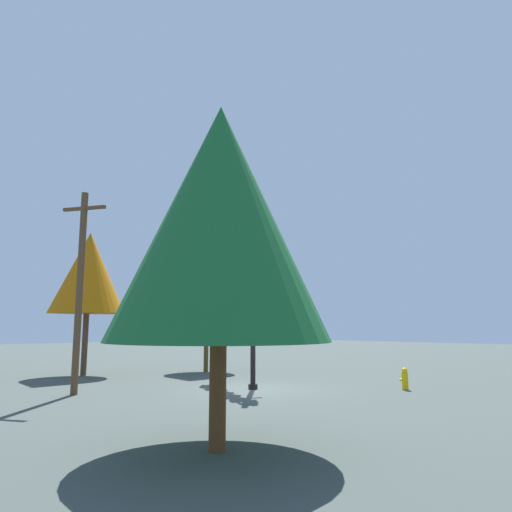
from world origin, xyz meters
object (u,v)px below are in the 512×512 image
(tree_near, at_px, (89,273))
(signal_pole_assembly, at_px, (238,273))
(utility_pole, at_px, (80,286))
(fire_hydrant, at_px, (405,379))
(tree_far, at_px, (220,220))
(tree_mid, at_px, (207,282))

(tree_near, bearing_deg, signal_pole_assembly, -158.54)
(utility_pole, xyz_separation_m, tree_near, (6.28, -3.24, 1.28))
(fire_hydrant, xyz_separation_m, tree_far, (-1.84, 11.01, 4.18))
(signal_pole_assembly, bearing_deg, utility_pole, 75.17)
(utility_pole, height_order, tree_far, utility_pole)
(utility_pole, xyz_separation_m, fire_hydrant, (-7.65, -9.67, -3.47))
(tree_near, relative_size, tree_far, 1.02)
(utility_pole, height_order, tree_mid, utility_pole)
(fire_hydrant, relative_size, tree_far, 0.12)
(utility_pole, distance_m, fire_hydrant, 12.81)
(tree_near, bearing_deg, fire_hydrant, -155.21)
(signal_pole_assembly, distance_m, fire_hydrant, 8.08)
(fire_hydrant, height_order, tree_far, tree_far)
(fire_hydrant, relative_size, tree_mid, 0.12)
(utility_pole, height_order, tree_near, utility_pole)
(fire_hydrant, height_order, tree_mid, tree_mid)
(utility_pole, bearing_deg, fire_hydrant, -128.35)
(tree_far, bearing_deg, fire_hydrant, -80.53)
(signal_pole_assembly, bearing_deg, fire_hydrant, -151.02)
(signal_pole_assembly, height_order, fire_hydrant, signal_pole_assembly)
(utility_pole, bearing_deg, signal_pole_assembly, -104.83)
(fire_hydrant, xyz_separation_m, tree_mid, (11.25, 0.78, 4.49))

